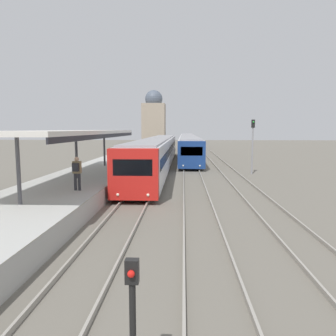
# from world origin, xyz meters

# --- Properties ---
(platform_canopy) EXTENTS (4.00, 17.70, 2.93)m
(platform_canopy) POSITION_xyz_m (-3.90, 18.91, 3.74)
(platform_canopy) COLOR beige
(platform_canopy) RESTS_ON station_platform
(person_on_platform) EXTENTS (0.40, 0.40, 1.66)m
(person_on_platform) POSITION_xyz_m (-2.63, 14.93, 1.92)
(person_on_platform) COLOR #2D2D33
(person_on_platform) RESTS_ON station_platform
(train_near) EXTENTS (2.64, 33.85, 3.07)m
(train_near) POSITION_xyz_m (0.00, 32.70, 1.70)
(train_near) COLOR red
(train_near) RESTS_ON ground_plane
(train_far) EXTENTS (2.62, 49.53, 2.96)m
(train_far) POSITION_xyz_m (3.35, 54.29, 1.65)
(train_far) COLOR navy
(train_far) RESTS_ON ground_plane
(signal_post_near) EXTENTS (0.20, 0.21, 2.06)m
(signal_post_near) POSITION_xyz_m (1.86, 3.78, 1.26)
(signal_post_near) COLOR black
(signal_post_near) RESTS_ON ground_plane
(signal_mast_far) EXTENTS (0.28, 0.29, 4.77)m
(signal_mast_far) POSITION_xyz_m (8.60, 28.06, 3.02)
(signal_mast_far) COLOR gray
(signal_mast_far) RESTS_ON ground_plane
(distant_domed_building) EXTENTS (4.01, 4.01, 10.82)m
(distant_domed_building) POSITION_xyz_m (-2.72, 58.02, 5.12)
(distant_domed_building) COLOR gray
(distant_domed_building) RESTS_ON ground_plane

